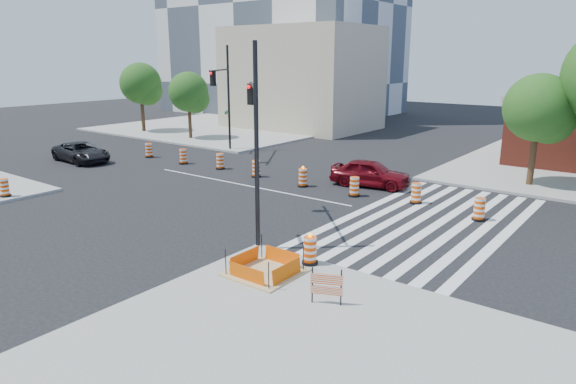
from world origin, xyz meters
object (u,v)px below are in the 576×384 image
(red_coupe, at_px, (370,173))
(signal_pole_se, at_px, (255,123))
(dark_suv, at_px, (81,152))
(signal_pole_nw, at_px, (224,90))

(red_coupe, bearing_deg, signal_pole_se, 171.09)
(red_coupe, xyz_separation_m, signal_pole_se, (0.29, -10.12, 3.81))
(dark_suv, bearing_deg, signal_pole_se, -98.00)
(red_coupe, relative_size, signal_pole_se, 0.60)
(dark_suv, xyz_separation_m, signal_pole_nw, (6.02, 8.09, 4.09))
(red_coupe, relative_size, dark_suv, 0.91)
(red_coupe, xyz_separation_m, signal_pole_nw, (-13.34, 2.18, 4.01))
(red_coupe, height_order, dark_suv, red_coupe)
(dark_suv, relative_size, signal_pole_nw, 0.63)
(signal_pole_se, bearing_deg, red_coupe, -41.58)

